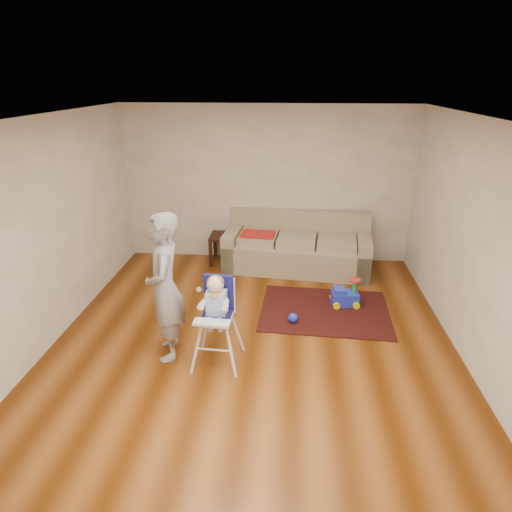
# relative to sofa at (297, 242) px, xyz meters

# --- Properties ---
(ground) EXTENTS (5.50, 5.50, 0.00)m
(ground) POSITION_rel_sofa_xyz_m (-0.55, -2.30, -0.47)
(ground) COLOR #532506
(ground) RESTS_ON ground
(room_envelope) EXTENTS (5.04, 5.52, 2.72)m
(room_envelope) POSITION_rel_sofa_xyz_m (-0.55, -1.77, 1.40)
(room_envelope) COLOR #BFB4A6
(room_envelope) RESTS_ON ground
(sofa) EXTENTS (2.54, 1.25, 0.95)m
(sofa) POSITION_rel_sofa_xyz_m (0.00, 0.00, 0.00)
(sofa) COLOR gray
(sofa) RESTS_ON ground
(side_table) EXTENTS (0.51, 0.51, 0.51)m
(side_table) POSITION_rel_sofa_xyz_m (-1.27, 0.18, -0.22)
(side_table) COLOR black
(side_table) RESTS_ON ground
(area_rug) EXTENTS (1.87, 1.44, 0.01)m
(area_rug) POSITION_rel_sofa_xyz_m (0.40, -1.47, -0.47)
(area_rug) COLOR black
(area_rug) RESTS_ON ground
(ride_on_toy) EXTENTS (0.40, 0.31, 0.41)m
(ride_on_toy) POSITION_rel_sofa_xyz_m (0.70, -1.28, -0.25)
(ride_on_toy) COLOR blue
(ride_on_toy) RESTS_ON area_rug
(toy_ball) EXTENTS (0.13, 0.13, 0.13)m
(toy_ball) POSITION_rel_sofa_xyz_m (-0.05, -1.83, -0.39)
(toy_ball) COLOR blue
(toy_ball) RESTS_ON area_rug
(high_chair) EXTENTS (0.55, 0.55, 1.11)m
(high_chair) POSITION_rel_sofa_xyz_m (-0.92, -2.75, 0.06)
(high_chair) COLOR silver
(high_chair) RESTS_ON ground
(adult) EXTENTS (0.56, 0.73, 1.77)m
(adult) POSITION_rel_sofa_xyz_m (-1.52, -2.64, 0.41)
(adult) COLOR gray
(adult) RESTS_ON ground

